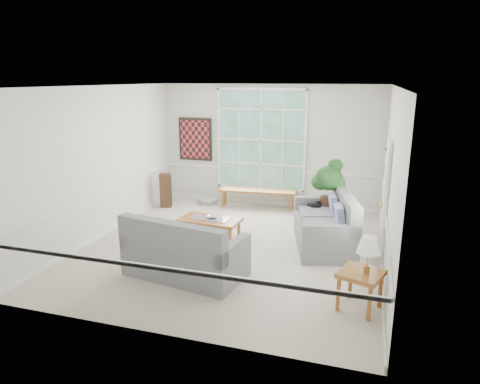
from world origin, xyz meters
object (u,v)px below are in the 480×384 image
object	(u,v)px
loveseat_right	(324,220)
end_table	(327,219)
loveseat_front	(186,245)
side_table	(360,290)
coffee_table	(210,229)

from	to	relation	value
loveseat_right	end_table	size ratio (longest dim) A/B	3.92
end_table	loveseat_right	bearing A→B (deg)	-89.18
loveseat_front	end_table	bearing A→B (deg)	64.19
side_table	end_table	bearing A→B (deg)	103.72
end_table	coffee_table	bearing A→B (deg)	-150.55
end_table	loveseat_front	bearing A→B (deg)	-125.38
loveseat_right	side_table	bearing A→B (deg)	-85.47
coffee_table	end_table	xyz separation A→B (m)	(2.18, 1.23, 0.02)
coffee_table	end_table	world-z (taller)	end_table
loveseat_right	coffee_table	distance (m)	2.24
coffee_table	side_table	world-z (taller)	side_table
coffee_table	end_table	size ratio (longest dim) A/B	2.44
end_table	side_table	distance (m)	3.19
end_table	side_table	xyz separation A→B (m)	(0.76, -3.10, 0.04)
loveseat_right	side_table	world-z (taller)	loveseat_right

